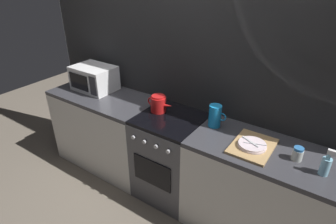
{
  "coord_description": "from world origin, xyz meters",
  "views": [
    {
      "loc": [
        1.27,
        -1.9,
        2.18
      ],
      "look_at": [
        -0.03,
        0.0,
        0.95
      ],
      "focal_mm": 30.03,
      "sensor_mm": 36.0,
      "label": 1
    }
  ],
  "objects": [
    {
      "name": "spice_jar",
      "position": [
        1.12,
        -0.0,
        0.95
      ],
      "size": [
        0.08,
        0.08,
        0.1
      ],
      "color": "silver",
      "rests_on": "counter_right"
    },
    {
      "name": "back_wall",
      "position": [
        0.0,
        0.32,
        1.2
      ],
      "size": [
        3.6,
        0.05,
        2.4
      ],
      "color": "gray",
      "rests_on": "ground_plane"
    },
    {
      "name": "pitcher",
      "position": [
        0.4,
        0.1,
        1.0
      ],
      "size": [
        0.16,
        0.11,
        0.2
      ],
      "color": "#198CD8",
      "rests_on": "counter_right"
    },
    {
      "name": "counter_left",
      "position": [
        -0.9,
        0.0,
        0.45
      ],
      "size": [
        1.2,
        0.6,
        0.9
      ],
      "color": "silver",
      "rests_on": "ground_plane"
    },
    {
      "name": "spray_bottle",
      "position": [
        1.3,
        -0.07,
        0.98
      ],
      "size": [
        0.08,
        0.06,
        0.2
      ],
      "color": "#8CCCE5",
      "rests_on": "counter_right"
    },
    {
      "name": "stove_unit",
      "position": [
        -0.0,
        -0.0,
        0.45
      ],
      "size": [
        0.6,
        0.63,
        0.9
      ],
      "color": "#4C4C51",
      "rests_on": "ground_plane"
    },
    {
      "name": "dish_pile",
      "position": [
        0.8,
        -0.04,
        0.92
      ],
      "size": [
        0.3,
        0.4,
        0.06
      ],
      "color": "tan",
      "rests_on": "counter_right"
    },
    {
      "name": "counter_right",
      "position": [
        0.9,
        0.0,
        0.45
      ],
      "size": [
        1.2,
        0.6,
        0.9
      ],
      "color": "silver",
      "rests_on": "ground_plane"
    },
    {
      "name": "kettle",
      "position": [
        -0.17,
        0.04,
        0.98
      ],
      "size": [
        0.28,
        0.15,
        0.17
      ],
      "color": "red",
      "rests_on": "stove_unit"
    },
    {
      "name": "microwave",
      "position": [
        -1.07,
        0.07,
        1.04
      ],
      "size": [
        0.46,
        0.35,
        0.27
      ],
      "color": "white",
      "rests_on": "counter_left"
    },
    {
      "name": "ground_plane",
      "position": [
        0.0,
        0.0,
        0.0
      ],
      "size": [
        8.0,
        8.0,
        0.0
      ],
      "primitive_type": "plane",
      "color": "#6B6054"
    }
  ]
}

